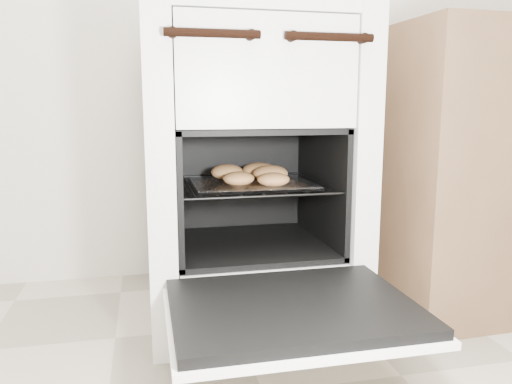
# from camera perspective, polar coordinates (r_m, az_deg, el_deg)

# --- Properties ---
(stove) EXTENTS (0.59, 0.66, 0.90)m
(stove) POSITION_cam_1_polar(r_m,az_deg,el_deg) (1.50, -1.20, 2.76)
(stove) COLOR white
(stove) RESTS_ON ground
(oven_door) EXTENTS (0.53, 0.41, 0.04)m
(oven_door) POSITION_cam_1_polar(r_m,az_deg,el_deg) (1.09, 4.16, -13.31)
(oven_door) COLOR black
(oven_door) RESTS_ON stove
(oven_rack) EXTENTS (0.43, 0.41, 0.01)m
(oven_rack) POSITION_cam_1_polar(r_m,az_deg,el_deg) (1.44, -0.68, 0.87)
(oven_rack) COLOR black
(oven_rack) RESTS_ON stove
(foil_sheet) EXTENTS (0.33, 0.29, 0.01)m
(foil_sheet) POSITION_cam_1_polar(r_m,az_deg,el_deg) (1.42, -0.52, 0.98)
(foil_sheet) COLOR white
(foil_sheet) RESTS_ON oven_rack
(baked_rolls) EXTENTS (0.24, 0.30, 0.05)m
(baked_rolls) POSITION_cam_1_polar(r_m,az_deg,el_deg) (1.44, -0.21, 2.12)
(baked_rolls) COLOR #B77F49
(baked_rolls) RESTS_ON foil_sheet
(counter) EXTENTS (0.88, 0.60, 0.85)m
(counter) POSITION_cam_1_polar(r_m,az_deg,el_deg) (1.82, 26.00, 2.57)
(counter) COLOR brown
(counter) RESTS_ON ground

